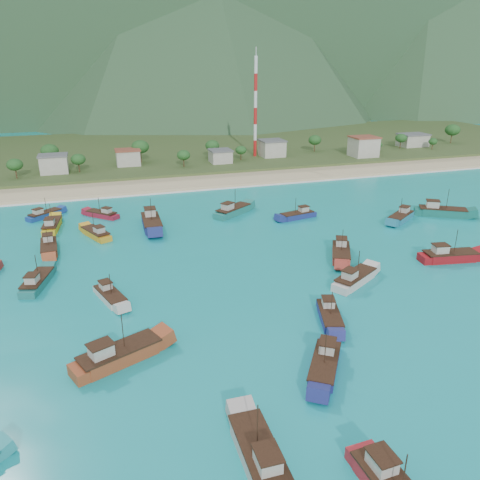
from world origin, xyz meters
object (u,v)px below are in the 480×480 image
object	(u,v)px
boat_0	(110,297)
boat_7	(298,216)
boat_23	(37,282)
boat_29	(260,457)
boat_26	(355,279)
boat_4	(325,365)
boat_22	(119,356)
boat_1	(329,316)
boat_28	(102,215)
boat_8	(96,234)
boat_20	(401,218)
boat_9	(441,212)
boat_6	(49,248)
boat_12	(152,223)
boat_5	(52,226)
boat_14	(449,257)
boat_11	(341,253)
radio_tower	(255,108)
boat_25	(233,211)
boat_21	(45,215)

from	to	relation	value
boat_0	boat_7	world-z (taller)	boat_7
boat_23	boat_29	size ratio (longest dim) A/B	0.90
boat_26	boat_4	bearing A→B (deg)	-69.20
boat_4	boat_22	world-z (taller)	boat_22
boat_1	boat_28	size ratio (longest dim) A/B	1.17
boat_8	boat_20	distance (m)	71.64
boat_9	boat_23	distance (m)	93.76
boat_6	boat_20	bearing A→B (deg)	172.91
boat_6	boat_8	size ratio (longest dim) A/B	1.03
boat_12	boat_1	bearing A→B (deg)	113.35
boat_0	boat_4	bearing A→B (deg)	113.36
boat_5	boat_0	bearing A→B (deg)	-69.16
boat_6	boat_14	bearing A→B (deg)	155.10
boat_29	boat_14	bearing A→B (deg)	35.24
boat_11	boat_22	size ratio (longest dim) A/B	0.91
boat_6	boat_12	xyz separation A→B (m)	(21.84, 8.46, 0.32)
boat_6	boat_0	bearing A→B (deg)	109.16
boat_14	boat_29	bearing A→B (deg)	-46.31
boat_1	boat_4	distance (m)	12.44
boat_11	boat_29	world-z (taller)	boat_29
boat_28	boat_29	size ratio (longest dim) A/B	0.72
boat_28	boat_5	bearing A→B (deg)	161.41
boat_22	boat_11	bearing A→B (deg)	93.66
boat_4	boat_9	distance (m)	74.42
boat_6	radio_tower	bearing A→B (deg)	-136.59
boat_1	boat_14	size ratio (longest dim) A/B	0.81
boat_9	boat_11	distance (m)	40.50
boat_4	boat_9	world-z (taller)	boat_9
boat_0	boat_6	size ratio (longest dim) A/B	0.90
boat_25	boat_22	bearing A→B (deg)	-65.20
boat_1	boat_20	xyz separation A→B (m)	(38.81, 36.99, 0.13)
radio_tower	boat_28	bearing A→B (deg)	-136.63
radio_tower	boat_22	distance (m)	135.46
boat_4	boat_26	size ratio (longest dim) A/B	0.94
boat_20	boat_28	xyz separation A→B (m)	(-69.02, 24.73, -0.16)
boat_6	boat_29	size ratio (longest dim) A/B	0.91
boat_22	boat_4	bearing A→B (deg)	45.62
boat_4	boat_23	xyz separation A→B (m)	(-36.01, 36.17, -0.04)
boat_29	boat_9	bearing A→B (deg)	41.35
boat_0	boat_26	bearing A→B (deg)	152.19
boat_9	boat_29	size ratio (longest dim) A/B	1.11
radio_tower	boat_4	size ratio (longest dim) A/B	3.64
boat_7	boat_9	xyz separation A→B (m)	(35.06, -9.09, 0.32)
radio_tower	boat_28	xyz separation A→B (m)	(-60.12, -56.79, -19.36)
boat_14	boat_25	size ratio (longest dim) A/B	1.03
boat_6	boat_29	bearing A→B (deg)	105.67
boat_0	boat_9	world-z (taller)	boat_9
boat_7	boat_9	size ratio (longest dim) A/B	0.78
boat_1	boat_21	bearing A→B (deg)	-38.30
boat_6	boat_12	size ratio (longest dim) A/B	0.78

